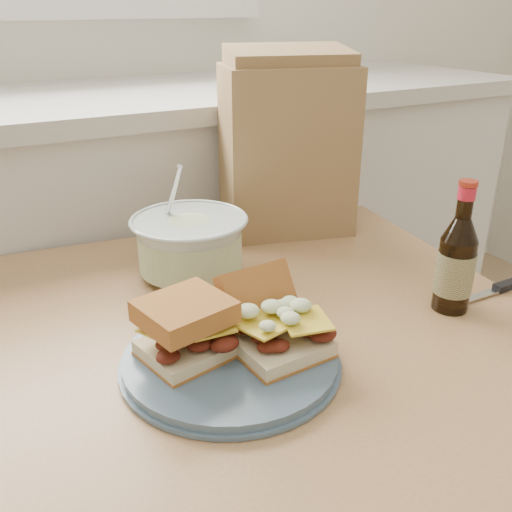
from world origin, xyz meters
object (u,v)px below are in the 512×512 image
beer_bottle (456,263)px  paper_bag (287,151)px  plate (231,360)px  dining_table (267,377)px  coleslaw_bowl (190,247)px

beer_bottle → paper_bag: size_ratio=0.63×
paper_bag → plate: bearing=-113.6°
beer_bottle → paper_bag: paper_bag is taller
dining_table → beer_bottle: 0.34m
coleslaw_bowl → beer_bottle: size_ratio=0.98×
dining_table → paper_bag: (0.23, 0.33, 0.27)m
dining_table → paper_bag: size_ratio=2.79×
beer_bottle → plate: bearing=176.0°
paper_bag → beer_bottle: bearing=-68.5°
plate → beer_bottle: 0.38m
plate → coleslaw_bowl: 0.30m
plate → paper_bag: bearing=50.4°
plate → beer_bottle: (0.37, -0.03, 0.07)m
coleslaw_bowl → plate: bearing=-102.7°
plate → coleslaw_bowl: coleslaw_bowl is taller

